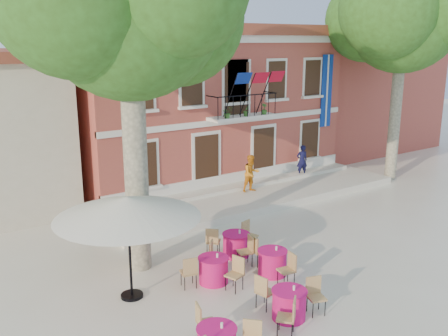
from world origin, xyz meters
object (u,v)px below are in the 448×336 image
cafe_table_0 (289,303)px  cafe_table_3 (213,269)px  cafe_table_1 (272,261)px  plane_tree_west (129,7)px  pedestrian_navy (302,161)px  pedestrian_orange (251,173)px  cafe_table_4 (236,243)px  plane_tree_east (404,16)px  patio_umbrella (128,208)px

cafe_table_0 → cafe_table_3: size_ratio=1.00×
cafe_table_1 → cafe_table_3: bearing=161.4°
plane_tree_west → cafe_table_3: size_ratio=5.70×
pedestrian_navy → pedestrian_orange: pedestrian_orange is taller
pedestrian_orange → cafe_table_4: 6.24m
plane_tree_west → cafe_table_0: size_ratio=5.67×
pedestrian_orange → cafe_table_4: pedestrian_orange is taller
plane_tree_east → cafe_table_1: (-11.80, -4.81, -7.47)m
plane_tree_east → cafe_table_3: plane_tree_east is taller
patio_umbrella → cafe_table_1: size_ratio=1.95×
pedestrian_navy → pedestrian_orange: 3.69m
plane_tree_west → cafe_table_4: 7.85m
cafe_table_0 → cafe_table_3: bearing=100.3°
plane_tree_east → cafe_table_4: (-11.91, -3.13, -7.46)m
pedestrian_navy → cafe_table_1: 10.38m
cafe_table_0 → cafe_table_4: same height
patio_umbrella → pedestrian_orange: patio_umbrella is taller
plane_tree_east → cafe_table_1: plane_tree_east is taller
plane_tree_west → patio_umbrella: size_ratio=2.71×
cafe_table_0 → cafe_table_1: size_ratio=0.93×
patio_umbrella → cafe_table_3: (2.29, -0.57, -2.13)m
patio_umbrella → plane_tree_east: bearing=13.1°
pedestrian_navy → cafe_table_4: bearing=51.7°
pedestrian_navy → cafe_table_3: pedestrian_navy is taller
patio_umbrella → pedestrian_navy: bearing=26.3°
plane_tree_east → cafe_table_0: plane_tree_east is taller
cafe_table_0 → patio_umbrella: bearing=130.6°
pedestrian_orange → cafe_table_3: bearing=-132.1°
patio_umbrella → cafe_table_3: size_ratio=2.10×
cafe_table_1 → plane_tree_east: bearing=22.2°
cafe_table_3 → patio_umbrella: bearing=166.1°
pedestrian_navy → cafe_table_0: bearing=63.1°
plane_tree_west → cafe_table_0: (1.78, -4.81, -7.23)m
plane_tree_east → cafe_table_3: 16.01m
cafe_table_3 → cafe_table_0: bearing=-79.7°
cafe_table_1 → cafe_table_3: (-1.71, 0.58, 0.01)m
plane_tree_east → pedestrian_navy: (-4.10, 2.11, -6.82)m
patio_umbrella → cafe_table_3: bearing=-13.9°
plane_tree_west → cafe_table_3: bearing=-58.8°
plane_tree_west → cafe_table_4: (2.90, -1.03, -7.23)m
pedestrian_navy → cafe_table_3: (-9.41, -6.35, -0.64)m
cafe_table_1 → patio_umbrella: bearing=164.1°
cafe_table_0 → cafe_table_3: 2.72m
cafe_table_4 → plane_tree_east: bearing=14.7°
pedestrian_orange → cafe_table_4: bearing=-129.0°
pedestrian_orange → cafe_table_1: (-4.06, -6.27, -0.70)m
plane_tree_west → cafe_table_4: size_ratio=5.73×
pedestrian_navy → patio_umbrella: bearing=44.1°
patio_umbrella → cafe_table_0: patio_umbrella is taller
cafe_table_1 → cafe_table_4: 1.69m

